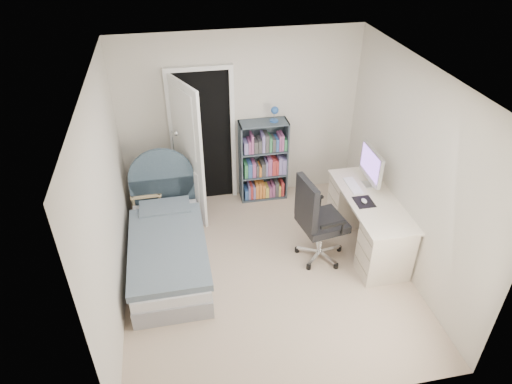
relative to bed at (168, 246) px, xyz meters
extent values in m
cube|color=tan|center=(1.17, -0.39, -0.29)|extent=(3.40, 3.60, 0.05)
cube|color=white|center=(1.17, -0.39, 2.26)|extent=(3.40, 3.60, 0.05)
cube|color=beige|center=(1.17, 1.43, 0.98)|extent=(3.40, 0.05, 2.50)
cube|color=beige|center=(1.17, -2.22, 0.98)|extent=(3.40, 0.05, 2.50)
cube|color=beige|center=(-0.56, -0.39, 0.98)|extent=(0.05, 3.60, 2.50)
cube|color=beige|center=(2.89, -0.39, 0.98)|extent=(0.05, 3.60, 2.50)
cube|color=black|center=(0.62, 1.40, 0.73)|extent=(0.80, 0.01, 2.00)
cube|color=white|center=(0.19, 1.38, 0.73)|extent=(0.06, 0.06, 2.00)
cube|color=white|center=(1.05, 1.38, 0.73)|extent=(0.06, 0.06, 2.00)
cube|color=white|center=(0.62, 1.38, 1.76)|extent=(0.92, 0.06, 0.06)
cube|color=white|center=(0.38, 1.01, 0.73)|extent=(0.36, 0.75, 2.00)
cube|color=gray|center=(0.00, -0.09, -0.15)|extent=(0.89, 1.86, 0.24)
cube|color=silver|center=(0.00, -0.09, 0.04)|extent=(0.87, 1.82, 0.15)
cube|color=slate|center=(0.00, -0.19, 0.15)|extent=(0.93, 1.58, 0.09)
cube|color=slate|center=(0.00, 0.57, 0.17)|extent=(0.66, 0.37, 0.11)
cube|color=#3D505F|center=(-0.01, 0.87, 0.10)|extent=(0.88, 0.06, 0.74)
cylinder|color=#3D505F|center=(-0.01, 0.87, 0.47)|extent=(0.88, 0.06, 0.88)
cylinder|color=#D2B681|center=(-0.42, 0.83, -0.01)|extent=(0.04, 0.04, 0.51)
cylinder|color=#D2B681|center=(-0.42, 1.18, -0.01)|extent=(0.04, 0.04, 0.51)
cylinder|color=#D2B681|center=(-0.07, 0.83, -0.01)|extent=(0.04, 0.04, 0.51)
cylinder|color=#D2B681|center=(-0.07, 1.18, -0.01)|extent=(0.04, 0.04, 0.51)
cube|color=#D2B681|center=(-0.25, 1.00, 0.23)|extent=(0.41, 0.41, 0.03)
cube|color=#D2B681|center=(-0.25, 1.00, -0.09)|extent=(0.37, 0.37, 0.02)
cube|color=#B24C33|center=(-0.30, 1.00, 0.26)|extent=(0.16, 0.23, 0.03)
cube|color=#3F598C|center=(-0.30, 1.00, 0.29)|extent=(0.15, 0.22, 0.03)
cube|color=#D8CC7F|center=(-0.30, 1.00, 0.32)|extent=(0.14, 0.21, 0.03)
cylinder|color=silver|center=(0.20, 1.12, -0.26)|extent=(0.19, 0.19, 0.02)
cylinder|color=silver|center=(0.20, 1.12, 0.39)|extent=(0.02, 0.02, 1.29)
sphere|color=silver|center=(0.25, 1.08, 1.01)|extent=(0.08, 0.08, 0.08)
cube|color=#3D4A54|center=(1.13, 1.26, 0.36)|extent=(0.02, 0.30, 1.25)
cube|color=#3D4A54|center=(1.81, 1.26, 0.36)|extent=(0.02, 0.30, 1.25)
cube|color=#3D4A54|center=(1.47, 1.26, 0.97)|extent=(0.70, 0.30, 0.02)
cube|color=#3D4A54|center=(1.47, 1.26, -0.26)|extent=(0.70, 0.30, 0.02)
cube|color=#3D4A54|center=(1.47, 1.40, 0.36)|extent=(0.70, 0.01, 1.25)
cube|color=#3D4A54|center=(1.47, 1.26, 0.13)|extent=(0.66, 0.28, 0.02)
cube|color=#3D4A54|center=(1.47, 1.26, 0.53)|extent=(0.66, 0.28, 0.02)
cylinder|color=#224D96|center=(1.62, 1.26, 0.99)|extent=(0.12, 0.12, 0.02)
cylinder|color=silver|center=(1.62, 1.26, 1.07)|extent=(0.02, 0.02, 0.16)
sphere|color=#224D96|center=(1.62, 1.23, 1.16)|extent=(0.11, 0.11, 0.11)
cube|color=#335999|center=(1.20, 1.24, -0.16)|extent=(0.05, 0.21, 0.16)
cube|color=#7F72B2|center=(1.24, 1.24, -0.13)|extent=(0.03, 0.21, 0.22)
cube|color=#B23333|center=(1.28, 1.24, -0.12)|extent=(0.03, 0.21, 0.22)
cube|color=#7F72B2|center=(1.32, 1.24, -0.13)|extent=(0.03, 0.21, 0.21)
cube|color=orange|center=(1.36, 1.24, -0.11)|extent=(0.04, 0.21, 0.24)
cube|color=orange|center=(1.41, 1.24, -0.11)|extent=(0.05, 0.21, 0.25)
cube|color=orange|center=(1.46, 1.24, -0.13)|extent=(0.04, 0.21, 0.22)
cube|color=#D8BF4C|center=(1.52, 1.24, -0.15)|extent=(0.05, 0.21, 0.17)
cube|color=#994C7F|center=(1.57, 1.24, -0.15)|extent=(0.04, 0.21, 0.17)
cube|color=#994C7F|center=(1.62, 1.24, -0.13)|extent=(0.04, 0.21, 0.21)
cube|color=#3F3F3F|center=(1.67, 1.24, -0.12)|extent=(0.05, 0.21, 0.24)
cube|color=#D8BF4C|center=(1.71, 1.24, -0.15)|extent=(0.03, 0.21, 0.17)
cube|color=#B23333|center=(1.76, 1.24, -0.12)|extent=(0.05, 0.21, 0.23)
cube|color=#337F4C|center=(1.20, 1.24, 0.26)|extent=(0.05, 0.21, 0.22)
cube|color=#335999|center=(1.26, 1.24, 0.26)|extent=(0.06, 0.21, 0.22)
cube|color=#994C7F|center=(1.32, 1.24, 0.27)|extent=(0.05, 0.21, 0.23)
cube|color=#3F3F3F|center=(1.37, 1.24, 0.25)|extent=(0.04, 0.21, 0.19)
cube|color=orange|center=(1.41, 1.24, 0.23)|extent=(0.03, 0.21, 0.16)
cube|color=#3F3F3F|center=(1.46, 1.24, 0.25)|extent=(0.06, 0.21, 0.20)
cube|color=#7F72B2|center=(1.51, 1.24, 0.27)|extent=(0.03, 0.21, 0.23)
cube|color=#994C7F|center=(1.55, 1.24, 0.29)|extent=(0.06, 0.21, 0.27)
cube|color=#B23333|center=(1.62, 1.24, 0.27)|extent=(0.06, 0.21, 0.24)
cube|color=#B23333|center=(1.67, 1.24, 0.27)|extent=(0.03, 0.21, 0.23)
cube|color=#7F72B2|center=(1.71, 1.24, 0.29)|extent=(0.05, 0.21, 0.27)
cube|color=#7F72B2|center=(1.77, 1.24, 0.27)|extent=(0.06, 0.21, 0.24)
cube|color=#7F72B2|center=(1.20, 1.24, 0.64)|extent=(0.06, 0.21, 0.17)
cube|color=#994C7F|center=(1.25, 1.24, 0.65)|extent=(0.03, 0.21, 0.19)
cube|color=#994C7F|center=(1.29, 1.24, 0.69)|extent=(0.03, 0.21, 0.27)
cube|color=#3F3F3F|center=(1.34, 1.24, 0.64)|extent=(0.06, 0.21, 0.18)
cube|color=#3F3F3F|center=(1.40, 1.24, 0.65)|extent=(0.05, 0.21, 0.19)
cube|color=#7F72B2|center=(1.45, 1.24, 0.68)|extent=(0.04, 0.21, 0.27)
cube|color=#3F3F3F|center=(1.50, 1.24, 0.68)|extent=(0.05, 0.21, 0.26)
cube|color=#337F4C|center=(1.56, 1.24, 0.66)|extent=(0.04, 0.21, 0.22)
cube|color=#3F3F3F|center=(1.61, 1.24, 0.65)|extent=(0.05, 0.21, 0.19)
cube|color=#335999|center=(1.66, 1.24, 0.65)|extent=(0.04, 0.21, 0.19)
cube|color=#994C7F|center=(1.70, 1.24, 0.67)|extent=(0.03, 0.21, 0.24)
cube|color=#994C7F|center=(1.73, 1.24, 0.67)|extent=(0.03, 0.21, 0.25)
cube|color=#337F4C|center=(1.78, 1.24, 0.64)|extent=(0.04, 0.21, 0.17)
cube|color=beige|center=(2.56, -0.15, 0.47)|extent=(0.62, 1.55, 0.03)
cube|color=beige|center=(2.56, -0.70, 0.09)|extent=(0.57, 0.41, 0.72)
cube|color=beige|center=(2.56, 0.39, 0.09)|extent=(0.57, 0.41, 0.72)
cube|color=silver|center=(2.66, 0.16, 0.49)|extent=(0.17, 0.17, 0.01)
cube|color=silver|center=(2.69, 0.16, 0.61)|extent=(0.03, 0.06, 0.23)
cube|color=silver|center=(2.64, 0.16, 0.80)|extent=(0.05, 0.58, 0.41)
cube|color=#8C56D2|center=(2.61, 0.16, 0.82)|extent=(0.00, 0.52, 0.33)
cube|color=white|center=(2.43, 0.16, 0.49)|extent=(0.13, 0.41, 0.02)
cube|color=black|center=(2.43, -0.21, 0.49)|extent=(0.23, 0.27, 0.00)
ellipsoid|color=white|center=(2.43, -0.21, 0.50)|extent=(0.06, 0.10, 0.03)
cube|color=silver|center=(2.05, -0.22, -0.20)|extent=(0.31, 0.09, 0.03)
cylinder|color=black|center=(2.19, -0.19, -0.23)|extent=(0.07, 0.07, 0.07)
cube|color=silver|center=(1.92, -0.10, -0.20)|extent=(0.09, 0.31, 0.03)
cylinder|color=black|center=(1.95, 0.05, -0.23)|extent=(0.07, 0.07, 0.07)
cube|color=silver|center=(1.77, -0.18, -0.20)|extent=(0.29, 0.17, 0.03)
cylinder|color=black|center=(1.64, -0.11, -0.23)|extent=(0.07, 0.07, 0.07)
cube|color=silver|center=(1.80, -0.35, -0.20)|extent=(0.24, 0.25, 0.03)
cylinder|color=black|center=(1.70, -0.45, -0.23)|extent=(0.07, 0.07, 0.07)
cube|color=silver|center=(1.97, -0.37, -0.20)|extent=(0.18, 0.29, 0.03)
cylinder|color=black|center=(2.04, -0.50, -0.23)|extent=(0.07, 0.07, 0.07)
cylinder|color=silver|center=(1.90, -0.24, 0.03)|extent=(0.06, 0.06, 0.46)
cube|color=black|center=(1.90, -0.24, 0.28)|extent=(0.60, 0.60, 0.10)
cube|color=black|center=(1.67, -0.28, 0.62)|extent=(0.15, 0.48, 0.60)
cube|color=black|center=(1.93, -0.53, 0.45)|extent=(0.33, 0.10, 0.03)
cube|color=black|center=(1.83, 0.03, 0.45)|extent=(0.33, 0.10, 0.03)
camera|label=1|loc=(0.24, -4.47, 3.71)|focal=32.00mm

